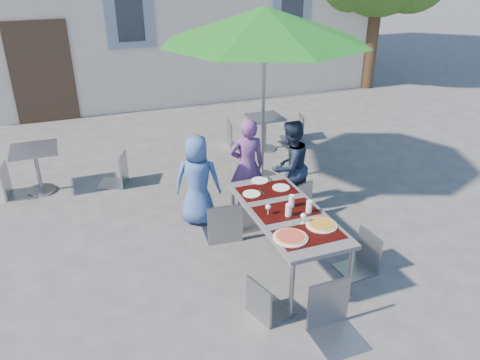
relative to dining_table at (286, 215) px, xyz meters
name	(u,v)px	position (x,y,z in m)	size (l,w,h in m)	color
ground	(260,307)	(-0.57, -0.62, -0.70)	(90.00, 90.00, 0.00)	#464649
dining_table	(286,215)	(0.00, 0.00, 0.00)	(0.80, 1.85, 0.76)	#414145
pizza_near_left	(290,237)	(-0.22, -0.55, 0.07)	(0.37, 0.37, 0.03)	white
pizza_near_right	(322,224)	(0.21, -0.44, 0.07)	(0.34, 0.34, 0.03)	white
glassware	(294,207)	(0.06, -0.08, 0.13)	(0.52, 0.46, 0.15)	silver
place_settings	(264,187)	(0.00, 0.63, 0.06)	(0.67, 0.53, 0.01)	white
child_0	(198,180)	(-0.67, 1.36, -0.06)	(0.63, 0.41, 1.28)	#385B9C
child_1	(247,165)	(0.10, 1.46, 0.00)	(0.51, 0.33, 1.40)	#683C7A
child_2	(290,167)	(0.66, 1.24, -0.01)	(0.66, 0.38, 1.37)	#192338
chair_0	(223,198)	(-0.50, 0.80, -0.08)	(0.50, 0.50, 1.04)	gray
chair_1	(253,196)	(-0.03, 0.92, -0.20)	(0.39, 0.39, 0.86)	gray
chair_2	(295,178)	(0.63, 0.99, -0.07)	(0.59, 0.60, 1.06)	gray
chair_3	(266,277)	(-0.57, -0.75, -0.20)	(0.48, 0.47, 0.85)	gray
chair_4	(365,231)	(0.84, -0.40, -0.18)	(0.43, 0.43, 0.89)	gray
chair_5	(337,283)	(-0.05, -1.21, -0.08)	(0.47, 0.47, 1.04)	slate
patio_umbrella	(265,25)	(0.66, 2.22, 1.80)	(3.12, 3.12, 2.77)	#9A9CA1
cafe_table_0	(36,163)	(-2.76, 3.15, -0.19)	(0.69, 0.69, 0.74)	#9A9CA1
bg_chair_l_0	(9,162)	(-3.14, 3.15, -0.12)	(0.48, 0.48, 0.98)	gray
bg_chair_r_0	(115,152)	(-1.57, 2.99, -0.12)	(0.56, 0.56, 0.97)	#8F939A
cafe_table_1	(265,128)	(1.29, 3.54, -0.27)	(0.62, 0.62, 0.67)	#9A9CA1
bg_chair_l_1	(235,119)	(0.80, 3.87, -0.13)	(0.50, 0.49, 0.97)	gray
bg_chair_r_1	(297,113)	(2.12, 3.83, -0.14)	(0.52, 0.51, 0.94)	gray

